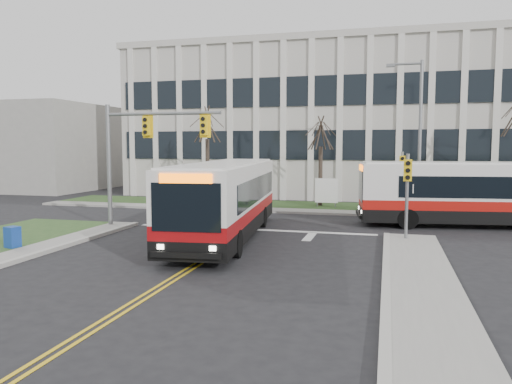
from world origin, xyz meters
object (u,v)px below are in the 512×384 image
(streetlight, at_px, (417,128))
(bus_cross, at_px, (482,195))
(newspaper_box_blue, at_px, (13,238))
(directory_sign, at_px, (326,191))
(bus_main, at_px, (226,201))

(streetlight, bearing_deg, bus_cross, -53.98)
(streetlight, bearing_deg, newspaper_box_blue, -136.56)
(newspaper_box_blue, bearing_deg, streetlight, 57.19)
(streetlight, distance_m, directory_sign, 6.96)
(streetlight, height_order, bus_main, streetlight)
(streetlight, distance_m, bus_main, 13.93)
(directory_sign, xyz_separation_m, bus_cross, (8.56, -5.47, 0.45))
(newspaper_box_blue, bearing_deg, directory_sign, 71.28)
(bus_cross, bearing_deg, streetlight, -151.51)
(bus_cross, bearing_deg, directory_sign, -130.10)
(bus_main, height_order, newspaper_box_blue, bus_main)
(directory_sign, height_order, newspaper_box_blue, directory_sign)
(directory_sign, distance_m, newspaper_box_blue, 19.50)
(directory_sign, bearing_deg, bus_cross, -32.56)
(bus_cross, bearing_deg, bus_main, -69.74)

